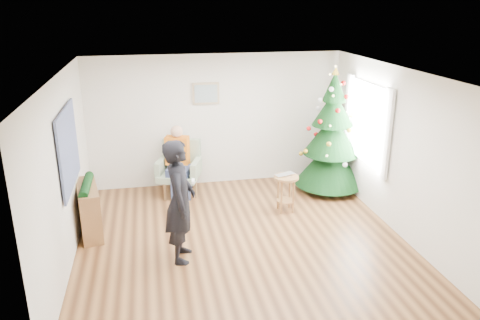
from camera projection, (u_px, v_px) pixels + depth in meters
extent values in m
plane|color=brown|center=(241.00, 239.00, 7.35)|extent=(5.00, 5.00, 0.00)
plane|color=white|center=(241.00, 72.00, 6.51)|extent=(5.00, 5.00, 0.00)
plane|color=silver|center=(216.00, 120.00, 9.25)|extent=(5.00, 0.00, 5.00)
plane|color=silver|center=(291.00, 241.00, 4.61)|extent=(5.00, 0.00, 5.00)
plane|color=silver|center=(64.00, 172.00, 6.47)|extent=(0.00, 5.00, 5.00)
plane|color=silver|center=(396.00, 151.00, 7.39)|extent=(0.00, 5.00, 5.00)
cube|color=white|center=(367.00, 123.00, 8.25)|extent=(0.04, 1.30, 1.40)
cube|color=white|center=(386.00, 134.00, 7.55)|extent=(0.05, 0.25, 1.50)
cube|color=white|center=(348.00, 113.00, 8.94)|extent=(0.05, 0.25, 1.50)
cylinder|color=#3F2816|center=(328.00, 182.00, 9.23)|extent=(0.10, 0.10, 0.31)
cone|color=black|center=(330.00, 162.00, 9.10)|extent=(1.33, 1.33, 0.87)
cone|color=black|center=(332.00, 134.00, 8.92)|extent=(1.06, 1.06, 0.77)
cone|color=black|center=(333.00, 108.00, 8.75)|extent=(0.78, 0.78, 0.67)
cone|color=black|center=(335.00, 86.00, 8.62)|extent=(0.45, 0.45, 0.56)
cone|color=gold|center=(336.00, 71.00, 8.53)|extent=(0.14, 0.14, 0.14)
cylinder|color=brown|center=(286.00, 177.00, 8.13)|extent=(0.43, 0.43, 0.04)
cylinder|color=brown|center=(286.00, 200.00, 8.28)|extent=(0.33, 0.33, 0.02)
imported|color=silver|center=(286.00, 176.00, 8.12)|extent=(0.41, 0.34, 0.03)
cube|color=#8DA282|center=(179.00, 176.00, 8.94)|extent=(0.90, 0.87, 0.12)
cube|color=#8DA282|center=(182.00, 154.00, 9.12)|extent=(0.73, 0.35, 0.60)
cube|color=#8DA282|center=(161.00, 167.00, 8.93)|extent=(0.28, 0.57, 0.30)
cube|color=#8DA282|center=(196.00, 168.00, 8.84)|extent=(0.28, 0.57, 0.30)
cube|color=navy|center=(179.00, 171.00, 8.82)|extent=(0.53, 0.55, 0.14)
cube|color=#CF6713|center=(177.00, 150.00, 8.92)|extent=(0.49, 0.36, 0.55)
sphere|color=tan|center=(177.00, 131.00, 8.78)|extent=(0.23, 0.23, 0.23)
imported|color=black|center=(180.00, 201.00, 6.52)|extent=(0.52, 0.71, 1.79)
cube|color=white|center=(193.00, 181.00, 6.43)|extent=(0.05, 0.13, 0.04)
cube|color=brown|center=(89.00, 210.00, 7.42)|extent=(0.47, 1.04, 0.80)
cylinder|color=black|center=(86.00, 185.00, 7.29)|extent=(0.14, 0.90, 0.14)
cube|color=black|center=(69.00, 148.00, 6.67)|extent=(0.03, 1.50, 1.15)
cube|color=tan|center=(206.00, 93.00, 9.01)|extent=(0.52, 0.03, 0.42)
cube|color=gray|center=(206.00, 94.00, 8.98)|extent=(0.44, 0.02, 0.34)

